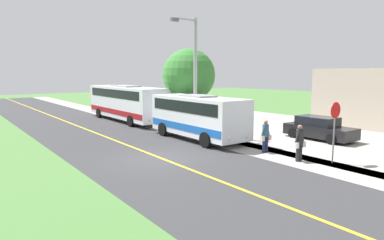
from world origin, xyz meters
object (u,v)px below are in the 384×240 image
at_px(pedestrian_waiting, 265,135).
at_px(tree_curbside, 189,75).
at_px(transit_bus_rear, 126,101).
at_px(pedestrian_with_bags, 300,142).
at_px(street_light_pole, 194,72).
at_px(shuttle_bus_front, 198,115).
at_px(stop_sign, 335,122).
at_px(parked_car_near, 319,129).

relative_size(pedestrian_waiting, tree_curbside, 0.28).
bearing_deg(tree_curbside, transit_bus_rear, -62.59).
height_order(transit_bus_rear, pedestrian_with_bags, transit_bus_rear).
height_order(pedestrian_with_bags, street_light_pole, street_light_pole).
bearing_deg(tree_curbside, street_light_pole, 58.38).
xyz_separation_m(shuttle_bus_front, tree_curbside, (-2.92, -5.06, 2.46)).
bearing_deg(street_light_pole, stop_sign, 97.44).
relative_size(shuttle_bus_front, tree_curbside, 1.24).
height_order(shuttle_bus_front, street_light_pole, street_light_pole).
relative_size(pedestrian_waiting, stop_sign, 0.60).
height_order(street_light_pole, parked_car_near, street_light_pole).
bearing_deg(street_light_pole, shuttle_bus_front, 67.67).
bearing_deg(pedestrian_waiting, parked_car_near, -174.77).
xyz_separation_m(stop_sign, tree_curbside, (-1.30, -13.50, 2.06)).
bearing_deg(pedestrian_with_bags, pedestrian_waiting, -92.32).
relative_size(pedestrian_with_bags, parked_car_near, 0.40).
bearing_deg(transit_bus_rear, stop_sign, 94.72).
bearing_deg(shuttle_bus_front, stop_sign, 100.86).
bearing_deg(parked_car_near, transit_bus_rear, -67.66).
xyz_separation_m(parked_car_near, tree_curbside, (3.36, -9.63, 3.33)).
height_order(shuttle_bus_front, stop_sign, stop_sign).
bearing_deg(pedestrian_waiting, stop_sign, 105.54).
distance_m(shuttle_bus_front, stop_sign, 8.60).
relative_size(transit_bus_rear, street_light_pole, 1.43).
height_order(transit_bus_rear, street_light_pole, street_light_pole).
relative_size(transit_bus_rear, pedestrian_with_bags, 6.22).
height_order(transit_bus_rear, parked_car_near, transit_bus_rear).
distance_m(street_light_pole, parked_car_near, 8.83).
height_order(pedestrian_with_bags, tree_curbside, tree_curbside).
xyz_separation_m(transit_bus_rear, stop_sign, (-1.57, 19.04, 0.25)).
height_order(pedestrian_waiting, tree_curbside, tree_curbside).
distance_m(transit_bus_rear, tree_curbside, 6.65).
relative_size(pedestrian_with_bags, pedestrian_waiting, 1.02).
distance_m(stop_sign, tree_curbside, 13.72).
relative_size(pedestrian_with_bags, street_light_pole, 0.23).
distance_m(shuttle_bus_front, tree_curbside, 6.34).
bearing_deg(stop_sign, tree_curbside, -95.50).
distance_m(transit_bus_rear, pedestrian_waiting, 15.71).
bearing_deg(street_light_pole, transit_bus_rear, -87.95).
xyz_separation_m(shuttle_bus_front, transit_bus_rear, (-0.05, -10.60, 0.15)).
bearing_deg(pedestrian_with_bags, parked_car_near, -154.33).
bearing_deg(shuttle_bus_front, parked_car_near, 143.95).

